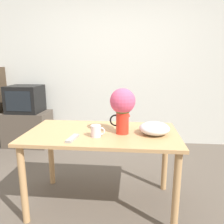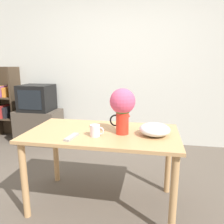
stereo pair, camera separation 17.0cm
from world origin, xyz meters
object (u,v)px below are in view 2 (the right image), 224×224
(white_bowl, at_px, (155,129))
(tv_set, at_px, (37,98))
(coffee_mug, at_px, (95,131))
(flower_vase, at_px, (122,106))

(white_bowl, height_order, tv_set, tv_set)
(coffee_mug, bearing_deg, flower_vase, 27.19)
(coffee_mug, height_order, tv_set, tv_set)
(white_bowl, distance_m, tv_set, 2.47)
(flower_vase, relative_size, tv_set, 0.79)
(coffee_mug, xyz_separation_m, white_bowl, (0.51, 0.12, 0.00))
(tv_set, bearing_deg, white_bowl, -37.17)
(tv_set, bearing_deg, flower_vase, -41.74)
(flower_vase, height_order, coffee_mug, flower_vase)
(tv_set, bearing_deg, coffee_mug, -47.85)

